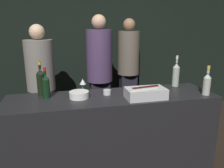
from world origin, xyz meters
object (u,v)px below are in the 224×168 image
at_px(ice_bin_with_bottles, 145,93).
at_px(candle_votive, 107,92).
at_px(person_in_hoodie, 99,70).
at_px(wine_glass, 83,82).
at_px(rose_wine_bottle, 207,83).
at_px(white_wine_bottle, 176,74).
at_px(person_grey_polo, 41,78).
at_px(red_wine_bottle_burgundy, 46,86).
at_px(champagne_bottle, 41,82).
at_px(bowl_white, 79,94).
at_px(person_blond_tee, 128,65).

distance_m(ice_bin_with_bottles, candle_votive, 0.40).
bearing_deg(person_in_hoodie, ice_bin_with_bottles, -31.38).
distance_m(wine_glass, rose_wine_bottle, 1.31).
xyz_separation_m(ice_bin_with_bottles, white_wine_bottle, (0.52, 0.35, 0.09)).
bearing_deg(person_grey_polo, white_wine_bottle, -154.67).
relative_size(candle_votive, red_wine_bottle_burgundy, 0.27).
bearing_deg(champagne_bottle, white_wine_bottle, 0.96).
bearing_deg(white_wine_bottle, bowl_white, -170.75).
relative_size(candle_votive, person_in_hoodie, 0.05).
relative_size(champagne_bottle, person_blond_tee, 0.20).
bearing_deg(person_grey_polo, rose_wine_bottle, -161.65).
bearing_deg(person_grey_polo, ice_bin_with_bottles, -174.32).
relative_size(champagne_bottle, rose_wine_bottle, 1.17).
height_order(bowl_white, wine_glass, wine_glass).
relative_size(ice_bin_with_bottles, person_grey_polo, 0.23).
bearing_deg(bowl_white, wine_glass, 74.42).
height_order(candle_votive, champagne_bottle, champagne_bottle).
relative_size(ice_bin_with_bottles, bowl_white, 2.01).
bearing_deg(bowl_white, candle_votive, 8.93).
height_order(ice_bin_with_bottles, rose_wine_bottle, rose_wine_bottle).
height_order(champagne_bottle, rose_wine_bottle, champagne_bottle).
bearing_deg(person_in_hoodie, person_blond_tee, 85.74).
distance_m(rose_wine_bottle, person_blond_tee, 1.81).
bearing_deg(champagne_bottle, ice_bin_with_bottles, -17.92).
height_order(red_wine_bottle_burgundy, person_in_hoodie, person_in_hoodie).
distance_m(wine_glass, person_blond_tee, 1.67).
bearing_deg(person_blond_tee, white_wine_bottle, -45.63).
distance_m(wine_glass, white_wine_bottle, 1.10).
relative_size(candle_votive, person_grey_polo, 0.05).
bearing_deg(person_in_hoodie, rose_wine_bottle, -7.47).
height_order(white_wine_bottle, rose_wine_bottle, white_wine_bottle).
distance_m(ice_bin_with_bottles, red_wine_bottle_burgundy, 0.99).
bearing_deg(person_grey_polo, red_wine_bottle_burgundy, 152.56).
distance_m(person_in_hoodie, person_grey_polo, 0.86).
bearing_deg(wine_glass, champagne_bottle, -173.17).
xyz_separation_m(person_in_hoodie, person_blond_tee, (0.61, 0.46, -0.02)).
height_order(red_wine_bottle_burgundy, person_blond_tee, person_blond_tee).
distance_m(ice_bin_with_bottles, bowl_white, 0.66).
relative_size(wine_glass, red_wine_bottle_burgundy, 0.45).
bearing_deg(rose_wine_bottle, person_in_hoodie, 124.25).
height_order(candle_votive, white_wine_bottle, white_wine_bottle).
distance_m(ice_bin_with_bottles, wine_glass, 0.69).
height_order(wine_glass, candle_votive, wine_glass).
height_order(bowl_white, candle_votive, bowl_white).
bearing_deg(bowl_white, person_blond_tee, 57.45).
bearing_deg(person_blond_tee, person_in_hoodie, -104.30).
bearing_deg(rose_wine_bottle, candle_votive, 166.41).
relative_size(red_wine_bottle_burgundy, person_in_hoodie, 0.17).
bearing_deg(wine_glass, bowl_white, -105.58).
height_order(person_blond_tee, person_grey_polo, person_blond_tee).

